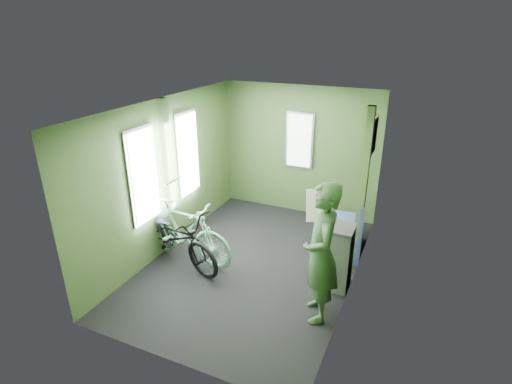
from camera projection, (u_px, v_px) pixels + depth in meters
room at (252, 170)px, 5.31m from camera, size 4.00×4.02×2.31m
bicycle_black at (178, 263)px, 5.84m from camera, size 1.83×1.19×0.96m
bicycle_mint at (186, 260)px, 5.91m from camera, size 1.64×0.65×0.99m
passenger at (321, 253)px, 4.47m from camera, size 0.62×0.77×1.71m
waste_box at (341, 258)px, 5.14m from camera, size 0.26×0.37×0.89m
bench_seat at (347, 234)px, 6.08m from camera, size 0.61×0.94×0.94m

